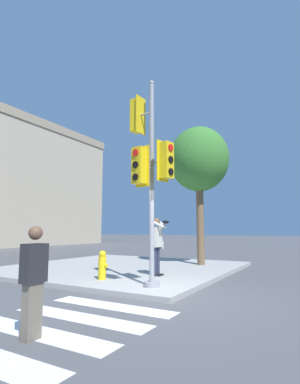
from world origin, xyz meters
The scene contains 8 objects.
ground_plane centered at (0.00, 0.00, 0.00)m, with size 160.00×160.00×0.00m, color #4C4C4F.
sidewalk_corner centered at (3.50, 3.50, 0.07)m, with size 8.00×8.00×0.13m.
traffic_signal_pole centered at (0.23, 0.44, 3.27)m, with size 0.88×1.28×5.33m.
person_photographer centered at (2.03, 1.18, 1.18)m, with size 0.58×0.54×1.75m.
pedestrian_distant centered at (-3.25, 0.31, 0.83)m, with size 0.34×0.20×1.56m.
street_tree centered at (5.42, 1.01, 4.40)m, with size 2.46×2.46×5.67m.
fire_hydrant centered at (0.62, 2.17, 0.52)m, with size 0.22×0.28×0.80m.
building_right centered at (13.31, 25.46, 6.10)m, with size 17.70×12.05×12.18m.
Camera 1 is at (-6.20, -3.27, 1.50)m, focal length 28.00 mm.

